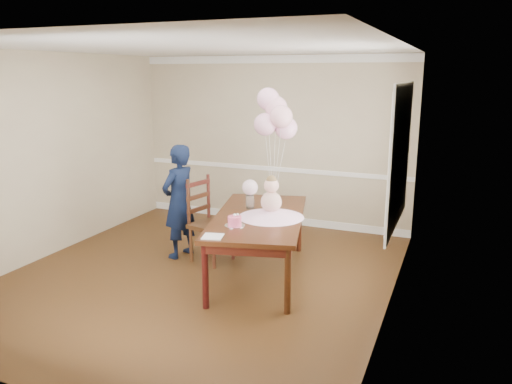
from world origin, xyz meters
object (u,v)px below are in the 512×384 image
object	(u,v)px
dining_table_top	(259,217)
dining_chair_seat	(212,225)
birthday_cake	(235,221)
woman	(179,202)

from	to	relation	value
dining_table_top	dining_chair_seat	distance (m)	0.83
birthday_cake	dining_chair_seat	size ratio (longest dim) A/B	0.32
birthday_cake	dining_chair_seat	distance (m)	1.04
birthday_cake	woman	xyz separation A→B (m)	(-1.15, 0.72, -0.07)
dining_chair_seat	woman	xyz separation A→B (m)	(-0.48, -0.00, 0.27)
dining_chair_seat	woman	distance (m)	0.55
dining_table_top	birthday_cake	xyz separation A→B (m)	(-0.09, -0.50, 0.09)
dining_table_top	dining_chair_seat	bearing A→B (deg)	149.15
dining_table_top	birthday_cake	world-z (taller)	birthday_cake
woman	dining_chair_seat	bearing A→B (deg)	102.90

